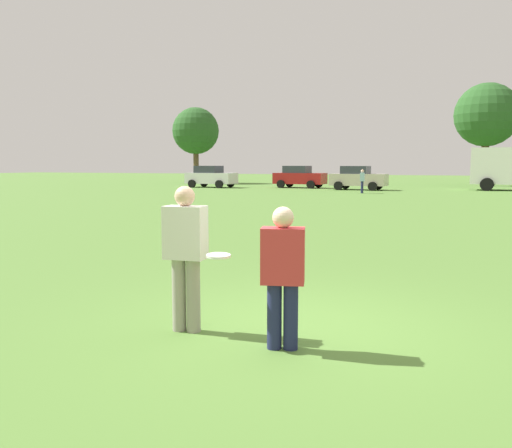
% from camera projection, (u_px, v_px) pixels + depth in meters
% --- Properties ---
extents(ground_plane, '(184.29, 184.29, 0.00)m').
position_uv_depth(ground_plane, '(298.00, 328.00, 6.57)').
color(ground_plane, '#517A33').
extents(player_thrower, '(0.50, 0.32, 1.73)m').
position_uv_depth(player_thrower, '(186.00, 250.00, 6.34)').
color(player_thrower, gray).
rests_on(player_thrower, ground).
extents(player_defender, '(0.51, 0.37, 1.54)m').
position_uv_depth(player_defender, '(283.00, 270.00, 5.72)').
color(player_defender, '#1E234C').
rests_on(player_defender, ground).
extents(frisbee, '(0.27, 0.27, 0.04)m').
position_uv_depth(frisbee, '(218.00, 256.00, 5.92)').
color(frisbee, white).
extents(parked_car_near_left, '(4.30, 2.41, 1.82)m').
position_uv_depth(parked_car_near_left, '(211.00, 176.00, 45.37)').
color(parked_car_near_left, silver).
rests_on(parked_car_near_left, ground).
extents(parked_car_mid_left, '(4.30, 2.41, 1.82)m').
position_uv_depth(parked_car_mid_left, '(299.00, 177.00, 44.62)').
color(parked_car_mid_left, maroon).
rests_on(parked_car_mid_left, ground).
extents(parked_car_center, '(4.30, 2.41, 1.82)m').
position_uv_depth(parked_car_center, '(358.00, 178.00, 41.13)').
color(parked_car_center, '#B7AD99').
rests_on(parked_car_center, ground).
extents(bystander_field_marshal, '(0.28, 0.45, 1.60)m').
position_uv_depth(bystander_field_marshal, '(362.00, 180.00, 36.43)').
color(bystander_field_marshal, '#1E234C').
rests_on(bystander_field_marshal, ground).
extents(tree_west_oak, '(4.75, 4.75, 7.71)m').
position_uv_depth(tree_west_oak, '(196.00, 131.00, 54.99)').
color(tree_west_oak, brown).
rests_on(tree_west_oak, ground).
extents(tree_west_maple, '(5.63, 5.63, 9.16)m').
position_uv_depth(tree_west_maple, '(487.00, 115.00, 48.04)').
color(tree_west_maple, brown).
rests_on(tree_west_maple, ground).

